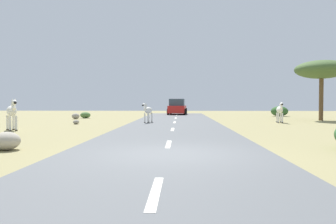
% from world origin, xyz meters
% --- Properties ---
extents(ground_plane, '(90.00, 90.00, 0.00)m').
position_xyz_m(ground_plane, '(0.00, 0.00, 0.00)').
color(ground_plane, '#8E8456').
extents(road, '(6.00, 64.00, 0.05)m').
position_xyz_m(road, '(-0.20, 0.00, 0.03)').
color(road, '#56595B').
rests_on(road, ground_plane).
extents(lane_markings, '(0.16, 56.00, 0.01)m').
position_xyz_m(lane_markings, '(-0.20, -1.00, 0.05)').
color(lane_markings, silver).
rests_on(lane_markings, road).
extents(zebra_0, '(0.72, 1.40, 1.38)m').
position_xyz_m(zebra_0, '(-2.02, 13.65, 0.87)').
color(zebra_0, silver).
rests_on(zebra_0, road).
extents(zebra_1, '(0.53, 1.58, 1.49)m').
position_xyz_m(zebra_1, '(7.18, 14.53, 0.89)').
color(zebra_1, silver).
rests_on(zebra_1, ground_plane).
extents(zebra_2, '(1.23, 1.52, 1.65)m').
position_xyz_m(zebra_2, '(-8.41, 7.62, 0.98)').
color(zebra_2, silver).
rests_on(zebra_2, ground_plane).
extents(car_0, '(2.25, 4.45, 1.74)m').
position_xyz_m(car_0, '(-0.13, 28.40, 0.85)').
color(car_0, red).
rests_on(car_0, road).
extents(tree_1, '(4.07, 4.07, 4.71)m').
position_xyz_m(tree_1, '(11.26, 17.54, 3.97)').
color(tree_1, brown).
rests_on(tree_1, ground_plane).
extents(bush_0, '(1.70, 1.53, 1.02)m').
position_xyz_m(bush_0, '(10.25, 25.14, 0.51)').
color(bush_0, '#2D5628').
rests_on(bush_0, ground_plane).
extents(bush_2, '(0.91, 0.82, 0.55)m').
position_xyz_m(bush_2, '(-8.31, 20.56, 0.27)').
color(bush_2, '#4C7038').
rests_on(bush_2, ground_plane).
extents(rock_0, '(0.40, 0.42, 0.28)m').
position_xyz_m(rock_0, '(-6.65, 12.55, 0.14)').
color(rock_0, gray).
rests_on(rock_0, ground_plane).
extents(rock_1, '(0.64, 0.64, 0.49)m').
position_xyz_m(rock_1, '(-8.74, 19.11, 0.24)').
color(rock_1, gray).
rests_on(rock_1, ground_plane).
extents(rock_2, '(0.81, 0.86, 0.56)m').
position_xyz_m(rock_2, '(-5.10, 0.77, 0.28)').
color(rock_2, '#A89E8C').
rests_on(rock_2, ground_plane).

